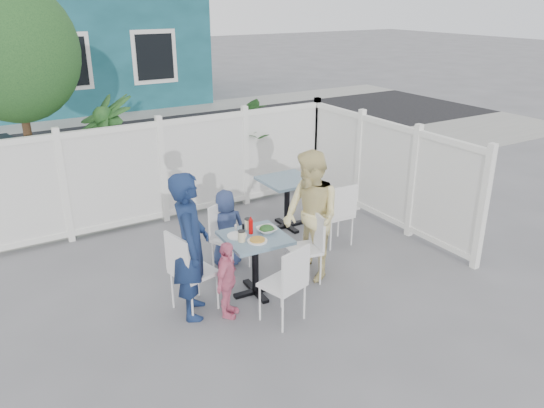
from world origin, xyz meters
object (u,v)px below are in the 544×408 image
chair_left (187,267)px  chair_right (309,242)px  chair_near (288,280)px  chair_back (226,232)px  boy (226,228)px  woman (311,216)px  main_table (255,249)px  man (191,246)px  spare_table (287,190)px  toddler (227,280)px

chair_left → chair_right: (1.55, -0.10, -0.05)m
chair_left → chair_near: 1.12m
chair_back → boy: size_ratio=0.85×
chair_back → woman: woman is taller
chair_near → boy: (0.05, 1.57, -0.01)m
main_table → man: size_ratio=0.45×
chair_back → man: man is taller
chair_near → woman: (0.81, 0.73, 0.29)m
main_table → woman: (0.80, 0.01, 0.24)m
chair_near → man: size_ratio=0.55×
chair_back → chair_left: bearing=16.4°
main_table → chair_back: size_ratio=0.85×
main_table → spare_table: spare_table is taller
spare_table → chair_near: (-1.38, -2.16, -0.08)m
chair_back → main_table: bearing=65.9°
chair_right → man: bearing=98.4°
chair_left → chair_near: (0.82, -0.76, -0.03)m
main_table → spare_table: bearing=46.5°
chair_left → toddler: bearing=34.8°
chair_left → chair_right: size_ratio=1.09×
main_table → man: 0.84m
boy → main_table: bearing=101.0°
woman → man: bearing=-86.1°
main_table → chair_near: 0.72m
chair_right → main_table: bearing=95.5°
chair_right → boy: bearing=47.1°
woman → toddler: (-1.30, -0.28, -0.37)m
main_table → chair_near: chair_near is taller
woman → chair_right: bearing=-40.8°
main_table → chair_back: chair_back is taller
chair_right → toddler: (-1.22, -0.20, -0.07)m
spare_table → chair_near: bearing=-122.6°
spare_table → chair_near: size_ratio=0.86×
woman → chair_near: bearing=-44.6°
chair_near → toddler: 0.68m
woman → spare_table: bearing=161.1°
chair_right → chair_near: size_ratio=0.97×
spare_table → chair_right: bearing=-113.3°
chair_right → woman: (0.07, 0.08, 0.30)m
toddler → chair_left: bearing=92.3°
chair_back → toddler: size_ratio=0.98×
spare_table → man: man is taller
chair_near → toddler: size_ratio=1.02×
main_table → woman: size_ratio=0.46×
chair_back → man: size_ratio=0.53×
spare_table → boy: bearing=-155.7°
main_table → chair_back: bearing=90.2°
chair_right → spare_table: bearing=-13.0°
chair_near → man: man is taller
spare_table → woman: 1.56m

